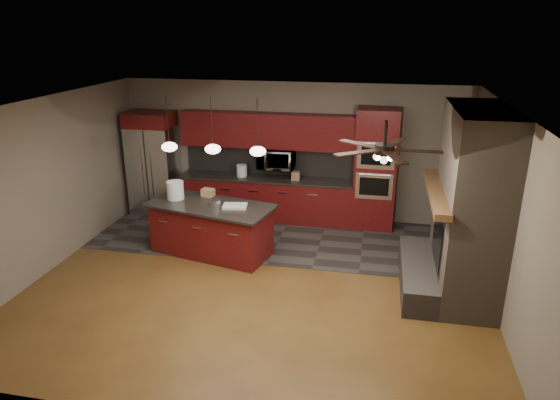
% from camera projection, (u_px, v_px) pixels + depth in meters
% --- Properties ---
extents(ground, '(7.00, 7.00, 0.00)m').
position_uv_depth(ground, '(258.00, 282.00, 7.92)').
color(ground, brown).
rests_on(ground, ground).
extents(ceiling, '(7.00, 6.00, 0.02)m').
position_uv_depth(ceiling, '(255.00, 105.00, 6.98)').
color(ceiling, white).
rests_on(ceiling, back_wall).
extents(back_wall, '(7.00, 0.02, 2.80)m').
position_uv_depth(back_wall, '(292.00, 151.00, 10.22)').
color(back_wall, slate).
rests_on(back_wall, ground).
extents(right_wall, '(0.02, 6.00, 2.80)m').
position_uv_depth(right_wall, '(506.00, 216.00, 6.80)').
color(right_wall, slate).
rests_on(right_wall, ground).
extents(left_wall, '(0.02, 6.00, 2.80)m').
position_uv_depth(left_wall, '(48.00, 185.00, 8.10)').
color(left_wall, slate).
rests_on(left_wall, ground).
extents(slate_tile_patch, '(7.00, 2.40, 0.01)m').
position_uv_depth(slate_tile_patch, '(281.00, 237.00, 9.58)').
color(slate_tile_patch, '#393633').
rests_on(slate_tile_patch, ground).
extents(fireplace_column, '(1.30, 2.10, 2.80)m').
position_uv_depth(fireplace_column, '(465.00, 211.00, 7.29)').
color(fireplace_column, '#685A4A').
rests_on(fireplace_column, ground).
extents(back_cabinetry, '(3.59, 0.64, 2.20)m').
position_uv_depth(back_cabinetry, '(267.00, 177.00, 10.24)').
color(back_cabinetry, '#5F1113').
rests_on(back_cabinetry, ground).
extents(oven_tower, '(0.80, 0.63, 2.38)m').
position_uv_depth(oven_tower, '(375.00, 170.00, 9.69)').
color(oven_tower, '#5F1113').
rests_on(oven_tower, ground).
extents(microwave, '(0.73, 0.41, 0.50)m').
position_uv_depth(microwave, '(276.00, 158.00, 10.07)').
color(microwave, silver).
rests_on(microwave, back_cabinetry).
extents(refrigerator, '(0.94, 0.75, 2.17)m').
position_uv_depth(refrigerator, '(154.00, 164.00, 10.51)').
color(refrigerator, silver).
rests_on(refrigerator, ground).
extents(kitchen_island, '(2.36, 1.46, 0.92)m').
position_uv_depth(kitchen_island, '(211.00, 229.00, 8.79)').
color(kitchen_island, '#5F1113').
rests_on(kitchen_island, ground).
extents(white_bucket, '(0.34, 0.34, 0.32)m').
position_uv_depth(white_bucket, '(175.00, 190.00, 8.86)').
color(white_bucket, white).
rests_on(white_bucket, kitchen_island).
extents(paint_can, '(0.18, 0.18, 0.12)m').
position_uv_depth(paint_can, '(215.00, 203.00, 8.53)').
color(paint_can, '#A2A3A7').
rests_on(paint_can, kitchen_island).
extents(paint_tray, '(0.45, 0.34, 0.04)m').
position_uv_depth(paint_tray, '(235.00, 206.00, 8.50)').
color(paint_tray, silver).
rests_on(paint_tray, kitchen_island).
extents(cardboard_box, '(0.24, 0.20, 0.14)m').
position_uv_depth(cardboard_box, '(208.00, 193.00, 9.03)').
color(cardboard_box, '#A58455').
rests_on(cardboard_box, kitchen_island).
extents(counter_bucket, '(0.26, 0.26, 0.24)m').
position_uv_depth(counter_bucket, '(242.00, 170.00, 10.25)').
color(counter_bucket, white).
rests_on(counter_bucket, back_cabinetry).
extents(counter_box, '(0.16, 0.13, 0.18)m').
position_uv_depth(counter_box, '(296.00, 176.00, 10.01)').
color(counter_box, '#996A4F').
rests_on(counter_box, back_cabinetry).
extents(pendant_left, '(0.26, 0.26, 0.92)m').
position_uv_depth(pendant_left, '(169.00, 147.00, 8.21)').
color(pendant_left, black).
rests_on(pendant_left, ceiling).
extents(pendant_center, '(0.26, 0.26, 0.92)m').
position_uv_depth(pendant_center, '(213.00, 149.00, 8.07)').
color(pendant_center, black).
rests_on(pendant_center, ceiling).
extents(pendant_right, '(0.26, 0.26, 0.92)m').
position_uv_depth(pendant_right, '(258.00, 151.00, 7.93)').
color(pendant_right, black).
rests_on(pendant_right, ceiling).
extents(ceiling_fan, '(1.27, 1.33, 0.41)m').
position_uv_depth(ceiling_fan, '(385.00, 149.00, 6.02)').
color(ceiling_fan, black).
rests_on(ceiling_fan, ceiling).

